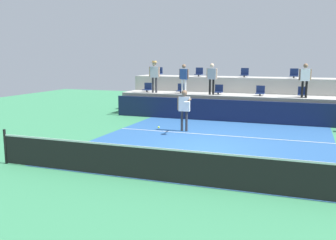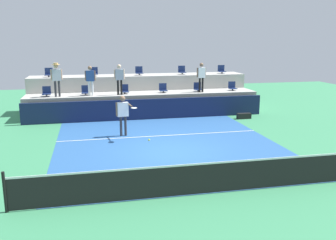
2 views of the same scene
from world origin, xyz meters
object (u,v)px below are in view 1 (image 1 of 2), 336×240
stadium_chair_lower_far_left (147,88)px  stadium_chair_lower_mid_right (260,92)px  stadium_chair_lower_mid_left (219,90)px  stadium_chair_upper_far_left (159,72)px  stadium_chair_upper_center (244,73)px  stadium_chair_upper_left (199,73)px  spectator_in_grey (184,76)px  stadium_chair_lower_left (181,89)px  stadium_chair_upper_right (294,74)px  stadium_chair_lower_right (302,93)px  spectator_with_hat (154,73)px  tennis_player (184,106)px  spectator_in_white (212,76)px  tennis_ball (159,127)px  spectator_leaning_on_rail (305,77)px

stadium_chair_lower_far_left → stadium_chair_lower_mid_right: size_ratio=1.00×
stadium_chair_lower_mid_left → stadium_chair_lower_far_left: bearing=180.0°
stadium_chair_upper_far_left → stadium_chair_upper_center: same height
stadium_chair_lower_far_left → stadium_chair_lower_mid_right: 6.38m
stadium_chair_upper_left → spectator_in_grey: bearing=-96.4°
stadium_chair_lower_left → stadium_chair_upper_right: size_ratio=1.00×
stadium_chair_lower_left → stadium_chair_upper_right: bearing=17.0°
stadium_chair_lower_right → spectator_with_hat: 7.92m
stadium_chair_lower_far_left → stadium_chair_upper_center: 5.63m
stadium_chair_lower_far_left → tennis_player: (3.67, -4.49, -0.34)m
stadium_chair_lower_right → spectator_in_white: bearing=-175.2°
stadium_chair_upper_center → stadium_chair_upper_right: 2.69m
stadium_chair_lower_right → stadium_chair_upper_left: 6.21m
spectator_in_white → spectator_with_hat: bearing=-180.0°
stadium_chair_upper_left → tennis_ball: stadium_chair_upper_left is taller
stadium_chair_lower_mid_left → stadium_chair_upper_far_left: stadium_chair_upper_far_left is taller
stadium_chair_lower_right → spectator_in_grey: bearing=-176.4°
stadium_chair_upper_right → stadium_chair_upper_far_left: bearing=180.0°
stadium_chair_upper_left → stadium_chair_upper_center: 2.69m
stadium_chair_lower_far_left → tennis_player: 5.81m
stadium_chair_upper_center → tennis_ball: (-1.14, -10.53, -1.36)m
spectator_in_grey → spectator_leaning_on_rail: bearing=0.0°
spectator_in_grey → tennis_ball: 8.63m
stadium_chair_lower_far_left → stadium_chair_upper_center: size_ratio=1.00×
spectator_in_grey → spectator_leaning_on_rail: 6.21m
stadium_chair_lower_left → stadium_chair_lower_right: (6.41, 0.00, 0.00)m
stadium_chair_lower_left → stadium_chair_lower_mid_right: same height
stadium_chair_lower_mid_left → stadium_chair_lower_right: size_ratio=1.00×
stadium_chair_lower_mid_left → spectator_leaning_on_rail: bearing=-5.0°
spectator_leaning_on_rail → tennis_player: bearing=-139.8°
spectator_leaning_on_rail → tennis_ball: 9.53m
stadium_chair_lower_mid_left → stadium_chair_upper_left: stadium_chair_upper_left is taller
stadium_chair_upper_right → stadium_chair_lower_mid_left: bearing=-154.5°
stadium_chair_lower_mid_right → spectator_in_white: bearing=-171.3°
stadium_chair_upper_left → spectator_leaning_on_rail: 6.35m
tennis_player → tennis_ball: size_ratio=26.72×
spectator_with_hat → tennis_ball: (3.53, -8.34, -1.40)m
stadium_chair_upper_center → spectator_in_white: bearing=-122.4°
stadium_chair_upper_center → stadium_chair_lower_mid_right: bearing=-58.1°
stadium_chair_lower_left → spectator_in_white: bearing=-11.8°
stadium_chair_lower_right → tennis_player: (-4.79, -4.49, -0.34)m
stadium_chair_upper_far_left → stadium_chair_upper_left: 2.58m
stadium_chair_lower_mid_right → stadium_chair_upper_center: stadium_chair_upper_center is taller
stadium_chair_upper_center → stadium_chair_upper_right: same height
stadium_chair_upper_left → stadium_chair_upper_center: same height
stadium_chair_upper_far_left → stadium_chair_upper_left: same height
spectator_in_white → tennis_ball: (0.25, -8.34, -1.29)m
stadium_chair_lower_mid_right → spectator_in_white: 2.65m
stadium_chair_upper_left → spectator_in_grey: 2.20m
stadium_chair_lower_far_left → stadium_chair_lower_left: (2.05, 0.00, 0.00)m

